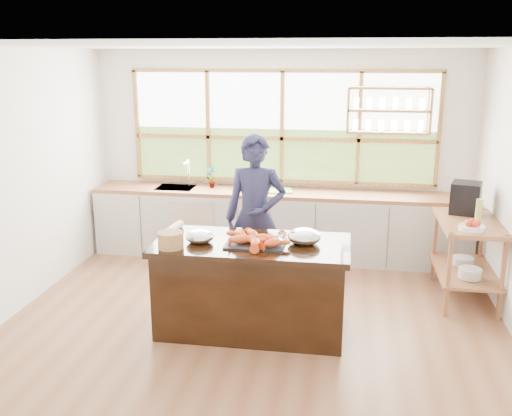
% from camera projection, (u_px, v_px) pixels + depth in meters
% --- Properties ---
extents(ground_plane, '(5.00, 5.00, 0.00)m').
position_uv_depth(ground_plane, '(255.00, 320.00, 5.82)').
color(ground_plane, '#8C5D3E').
extents(room_shell, '(5.02, 4.52, 2.71)m').
position_uv_depth(room_shell, '(265.00, 142.00, 5.86)').
color(room_shell, silver).
rests_on(room_shell, ground_plane).
extents(back_counter, '(4.90, 0.63, 0.90)m').
position_uv_depth(back_counter, '(277.00, 224.00, 7.56)').
color(back_counter, beige).
rests_on(back_counter, ground_plane).
extents(right_shelf_unit, '(0.62, 1.10, 0.90)m').
position_uv_depth(right_shelf_unit, '(467.00, 247.00, 6.18)').
color(right_shelf_unit, '#955836').
rests_on(right_shelf_unit, ground_plane).
extents(island, '(1.85, 0.90, 0.90)m').
position_uv_depth(island, '(252.00, 286.00, 5.52)').
color(island, black).
rests_on(island, ground_plane).
extents(cook, '(0.67, 0.45, 1.82)m').
position_uv_depth(cook, '(256.00, 218.00, 6.19)').
color(cook, '#1E1F3C').
rests_on(cook, ground_plane).
extents(potted_plant, '(0.18, 0.16, 0.29)m').
position_uv_depth(potted_plant, '(211.00, 177.00, 7.60)').
color(potted_plant, slate).
rests_on(potted_plant, back_counter).
extents(cutting_board, '(0.45, 0.37, 0.01)m').
position_uv_depth(cutting_board, '(277.00, 190.00, 7.44)').
color(cutting_board, '#6EC349').
rests_on(cutting_board, back_counter).
extents(espresso_machine, '(0.39, 0.40, 0.35)m').
position_uv_depth(espresso_machine, '(466.00, 198.00, 6.36)').
color(espresso_machine, black).
rests_on(espresso_machine, right_shelf_unit).
extents(wine_bottle, '(0.09, 0.09, 0.27)m').
position_uv_depth(wine_bottle, '(479.00, 212.00, 5.93)').
color(wine_bottle, '#9DAF4E').
rests_on(wine_bottle, right_shelf_unit).
extents(fruit_bowl, '(0.26, 0.26, 0.11)m').
position_uv_depth(fruit_bowl, '(472.00, 226.00, 5.77)').
color(fruit_bowl, silver).
rests_on(fruit_bowl, right_shelf_unit).
extents(slate_board, '(0.55, 0.40, 0.02)m').
position_uv_depth(slate_board, '(256.00, 244.00, 5.34)').
color(slate_board, black).
rests_on(slate_board, island).
extents(lobster_pile, '(0.55, 0.48, 0.08)m').
position_uv_depth(lobster_pile, '(255.00, 239.00, 5.32)').
color(lobster_pile, '#EB411C').
rests_on(lobster_pile, slate_board).
extents(mixing_bowl_left, '(0.27, 0.27, 0.13)m').
position_uv_depth(mixing_bowl_left, '(200.00, 237.00, 5.39)').
color(mixing_bowl_left, silver).
rests_on(mixing_bowl_left, island).
extents(mixing_bowl_right, '(0.32, 0.32, 0.15)m').
position_uv_depth(mixing_bowl_right, '(304.00, 237.00, 5.36)').
color(mixing_bowl_right, silver).
rests_on(mixing_bowl_right, island).
extents(wine_glass, '(0.08, 0.08, 0.22)m').
position_uv_depth(wine_glass, '(282.00, 236.00, 5.06)').
color(wine_glass, white).
rests_on(wine_glass, island).
extents(wicker_basket, '(0.24, 0.24, 0.15)m').
position_uv_depth(wicker_basket, '(171.00, 240.00, 5.23)').
color(wicker_basket, '#A37B4A').
rests_on(wicker_basket, island).
extents(parchment_roll, '(0.11, 0.31, 0.08)m').
position_uv_depth(parchment_roll, '(174.00, 228.00, 5.72)').
color(parchment_roll, white).
rests_on(parchment_roll, island).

